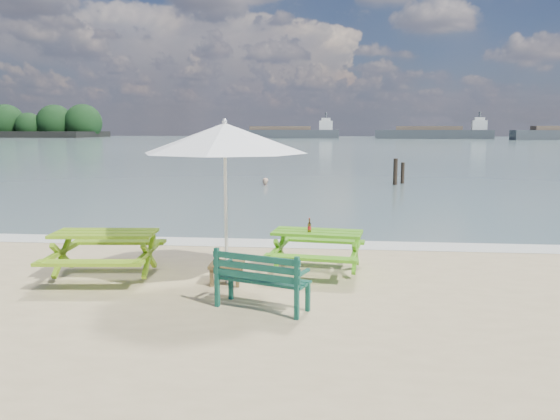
# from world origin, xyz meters

# --- Properties ---
(sea) EXTENTS (300.00, 300.00, 0.00)m
(sea) POSITION_xyz_m (0.00, 85.00, 0.00)
(sea) COLOR slate
(sea) RESTS_ON ground
(foam_strip) EXTENTS (22.00, 0.90, 0.01)m
(foam_strip) POSITION_xyz_m (0.00, 4.60, 0.01)
(foam_strip) COLOR silver
(foam_strip) RESTS_ON ground
(picnic_table_left) EXTENTS (1.86, 2.03, 0.81)m
(picnic_table_left) POSITION_xyz_m (-2.29, 1.52, 0.39)
(picnic_table_left) COLOR #709D17
(picnic_table_left) RESTS_ON ground
(picnic_table_right) EXTENTS (1.76, 1.91, 0.74)m
(picnic_table_right) POSITION_xyz_m (1.28, 2.28, 0.36)
(picnic_table_right) COLOR #4B9616
(picnic_table_right) RESTS_ON ground
(park_bench) EXTENTS (1.41, 0.87, 0.82)m
(park_bench) POSITION_xyz_m (0.57, 0.21, 0.25)
(park_bench) COLOR #104536
(park_bench) RESTS_ON ground
(side_table) EXTENTS (0.54, 0.54, 0.34)m
(side_table) POSITION_xyz_m (-0.18, 1.42, 0.18)
(side_table) COLOR brown
(side_table) RESTS_ON ground
(patio_umbrella) EXTENTS (2.69, 2.69, 2.62)m
(patio_umbrella) POSITION_xyz_m (-0.18, 1.42, 2.38)
(patio_umbrella) COLOR silver
(patio_umbrella) RESTS_ON ground
(beer_bottle) EXTENTS (0.06, 0.06, 0.25)m
(beer_bottle) POSITION_xyz_m (1.14, 2.18, 0.82)
(beer_bottle) COLOR #965F15
(beer_bottle) RESTS_ON picnic_table_right
(swimmer) EXTENTS (0.68, 0.58, 1.58)m
(swimmer) POSITION_xyz_m (-1.52, 17.08, -0.46)
(swimmer) COLOR tan
(swimmer) RESTS_ON ground
(mooring_pilings) EXTENTS (0.58, 0.78, 1.39)m
(mooring_pilings) POSITION_xyz_m (4.47, 18.04, 0.45)
(mooring_pilings) COLOR black
(mooring_pilings) RESTS_ON ground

